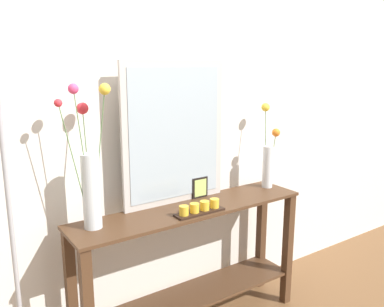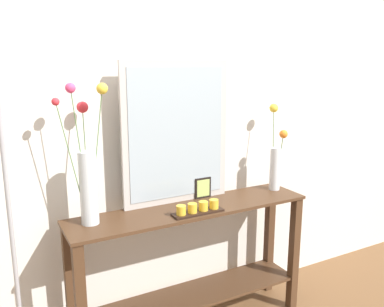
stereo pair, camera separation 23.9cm
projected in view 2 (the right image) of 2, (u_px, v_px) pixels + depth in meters
wall_back at (171, 120)px, 2.61m from camera, size 6.40×0.08×2.70m
console_table at (192, 256)px, 2.54m from camera, size 1.55×0.35×0.84m
mirror_leaning at (176, 133)px, 2.48m from camera, size 0.71×0.03×0.89m
tall_vase_left at (88, 175)px, 2.17m from camera, size 0.29×0.21×0.77m
vase_right at (276, 159)px, 2.79m from camera, size 0.09×0.17×0.60m
candle_tray at (198, 209)px, 2.37m from camera, size 0.32×0.09×0.07m
picture_frame_small at (203, 188)px, 2.63m from camera, size 0.12×0.01×0.14m
floor_lamp at (5, 174)px, 2.00m from camera, size 0.24×0.24×1.73m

